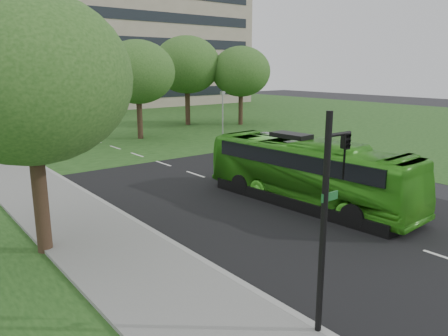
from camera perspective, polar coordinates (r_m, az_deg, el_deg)
name	(u,v)px	position (r m, az deg, el deg)	size (l,w,h in m)	color
ground	(318,216)	(20.65, 12.24, -6.10)	(160.00, 160.00, 0.00)	black
street_surfaces	(107,147)	(38.63, -15.01, 2.72)	(120.00, 120.00, 0.15)	black
office_building	(131,33)	(83.24, -12.04, 16.82)	(40.10, 20.10, 25.00)	gray
tree_park_b	(38,81)	(42.89, -23.09, 10.38)	(6.13, 6.13, 8.04)	black
tree_park_c	(138,72)	(41.95, -11.20, 12.18)	(6.88, 6.88, 9.13)	black
tree_park_d	(187,65)	(51.62, -4.87, 13.27)	(7.70, 7.70, 10.18)	black
tree_park_e	(241,72)	(51.55, 2.23, 12.47)	(6.77, 6.77, 9.03)	black
tree_side_near	(29,79)	(16.47, -24.16, 10.62)	(6.98, 6.98, 9.27)	black
bus	(308,172)	(21.93, 10.91, -0.56)	(2.68, 11.46, 3.19)	green
sedan	(274,143)	(34.77, 6.51, 3.26)	(1.69, 4.84, 1.60)	#9B9A9E
traffic_light	(329,208)	(10.84, 13.57, -5.16)	(0.91, 0.25, 5.71)	black
camera_pole	(223,108)	(41.14, -0.18, 7.79)	(0.46, 0.43, 4.47)	gray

